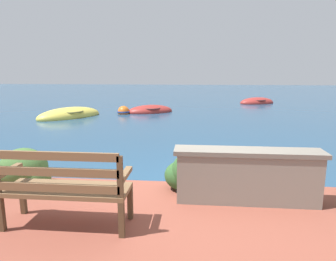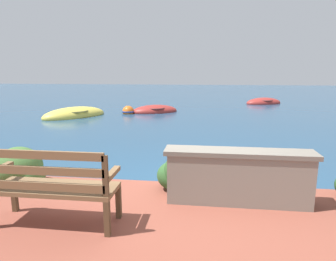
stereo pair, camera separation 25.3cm
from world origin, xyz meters
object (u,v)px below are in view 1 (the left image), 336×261
at_px(rowboat_nearest, 70,116).
at_px(mooring_buoy, 124,112).
at_px(park_bench, 65,186).
at_px(rowboat_mid, 150,111).
at_px(rowboat_far, 257,103).

height_order(rowboat_nearest, mooring_buoy, rowboat_nearest).
xyz_separation_m(park_bench, rowboat_nearest, (-4.02, 9.35, -0.64)).
distance_m(rowboat_mid, rowboat_far, 7.51).
distance_m(park_bench, rowboat_far, 16.66).
height_order(rowboat_nearest, rowboat_mid, rowboat_nearest).
bearing_deg(rowboat_far, rowboat_nearest, 11.55).
bearing_deg(mooring_buoy, rowboat_nearest, -148.51).
height_order(park_bench, rowboat_far, park_bench).
relative_size(park_bench, mooring_buoy, 2.35).
distance_m(rowboat_mid, mooring_buoy, 1.31).
xyz_separation_m(rowboat_far, mooring_buoy, (-7.10, -5.20, 0.04)).
bearing_deg(mooring_buoy, park_bench, -79.62).
relative_size(park_bench, rowboat_far, 0.57).
relative_size(rowboat_nearest, rowboat_mid, 1.24).
xyz_separation_m(rowboat_mid, mooring_buoy, (-1.17, -0.59, 0.04)).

